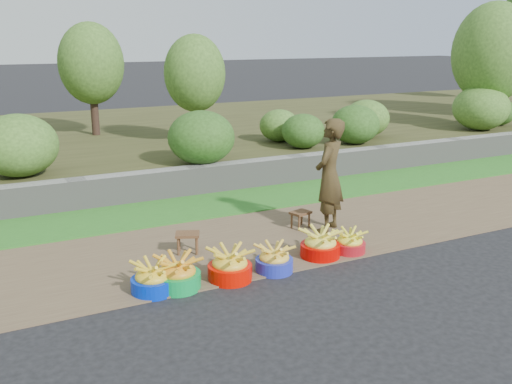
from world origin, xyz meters
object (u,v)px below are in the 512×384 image
stool_right (301,215)px  basin_e (320,245)px  basin_d (274,260)px  vendor_woman (329,176)px  basin_c (230,266)px  stool_left (188,237)px  basin_a (153,279)px  basin_b (178,274)px  basin_f (350,243)px

stool_right → basin_e: bearing=-107.9°
basin_d → vendor_woman: vendor_woman is taller
basin_e → vendor_woman: size_ratio=0.31×
vendor_woman → basin_c: bearing=-11.6°
basin_e → vendor_woman: bearing=51.3°
basin_c → vendor_woman: (2.12, 1.00, 0.71)m
basin_c → stool_left: basin_c is taller
basin_a → basin_c: 0.97m
basin_a → basin_b: 0.31m
basin_c → basin_d: bearing=-1.9°
basin_e → stool_left: size_ratio=1.37×
stool_left → basin_e: bearing=-30.6°
basin_c → vendor_woman: vendor_woman is taller
basin_d → stool_left: bearing=126.2°
basin_c → stool_right: (1.79, 1.28, 0.05)m
stool_left → stool_right: stool_left is taller
basin_b → basin_e: (2.08, 0.07, -0.00)m
basin_c → vendor_woman: 2.44m
basin_f → basin_e: bearing=175.2°
basin_b → basin_d: 1.29m
basin_d → basin_f: (1.26, 0.10, -0.01)m
basin_f → stool_right: size_ratio=1.27×
basin_c → basin_e: size_ratio=1.02×
basin_e → basin_f: basin_e is taller
basin_e → stool_left: (-1.59, 0.94, 0.07)m
basin_b → basin_e: bearing=1.9°
basin_a → basin_e: basin_e is taller
stool_left → basin_a: bearing=-129.0°
basin_a → stool_right: basin_a is taller
vendor_woman → stool_right: bearing=-77.8°
basin_f → vendor_woman: vendor_woman is taller
basin_e → vendor_woman: 1.33m
basin_a → basin_d: basin_a is taller
basin_b → stool_right: 2.75m
basin_d → basin_b: bearing=176.7°
basin_a → basin_e: 2.39m
basin_a → basin_e: size_ratio=0.94×
basin_c → basin_f: basin_c is taller
stool_left → basin_c: bearing=-80.7°
stool_right → basin_d: bearing=-132.0°
basin_a → basin_c: size_ratio=0.93×
basin_a → basin_f: bearing=0.1°
basin_c → basin_a: bearing=175.6°
basin_e → vendor_woman: (0.70, 0.88, 0.71)m
basin_c → basin_d: basin_c is taller
basin_d → vendor_woman: 1.95m
basin_b → stool_left: size_ratio=1.39×
basin_d → stool_right: 1.75m
stool_left → vendor_woman: size_ratio=0.23×
basin_f → stool_left: size_ratio=1.12×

